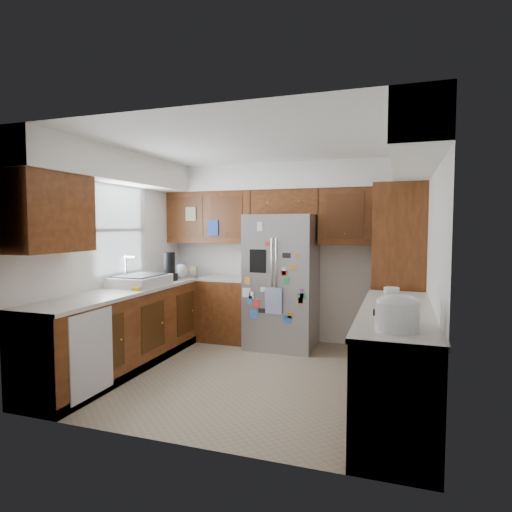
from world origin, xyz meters
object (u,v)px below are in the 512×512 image
Objects in this scene: fridge at (282,281)px; rice_cooker at (397,311)px; pantry at (398,273)px; paper_towel at (391,304)px.

fridge is 2.91m from rice_cooker.
pantry is 6.87× the size of rice_cooker.
pantry reaches higher than rice_cooker.
pantry is 2.43m from rice_cooker.
fridge is (-1.50, 0.05, -0.17)m from pantry.
pantry reaches higher than fridge.
pantry is 1.51m from fridge.
fridge is 6.92× the size of paper_towel.
fridge is at bearing 121.12° from rice_cooker.
paper_towel is at bearing -91.22° from pantry.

